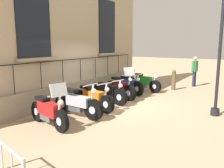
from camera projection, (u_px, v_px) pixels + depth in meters
The scene contains 12 objects.
ground_plane at pixel (117, 104), 9.15m from camera, with size 60.00×60.00×0.00m, color tan.
building_facade at pixel (72, 23), 9.72m from camera, with size 0.82×10.24×6.69m.
motorcycle_red at pixel (49, 112), 6.66m from camera, with size 1.89×0.74×1.34m.
motorcycle_silver at pixel (78, 104), 7.56m from camera, with size 2.00×0.69×1.14m.
motorcycle_orange at pixel (93, 98), 8.37m from camera, with size 2.01×0.77×1.04m.
motorcycle_black at pixel (107, 92), 9.37m from camera, with size 2.11×0.75×0.99m.
motorcycle_maroon at pixel (120, 88), 10.13m from camera, with size 1.90×0.97×1.41m.
motorcycle_blue at pixel (129, 85), 11.05m from camera, with size 1.87×0.99×0.97m.
motorcycle_green at pixel (143, 83), 11.76m from camera, with size 2.11×0.73×0.97m.
lamppost at pixel (223, 15), 7.21m from camera, with size 0.31×1.01×4.53m.
bollard at pixel (174, 80), 11.93m from camera, with size 0.22×0.22×1.05m.
pedestrian_walking at pixel (195, 70), 12.85m from camera, with size 0.29×0.52×1.67m.
Camera 1 is at (4.50, -7.65, 2.38)m, focal length 37.16 mm.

